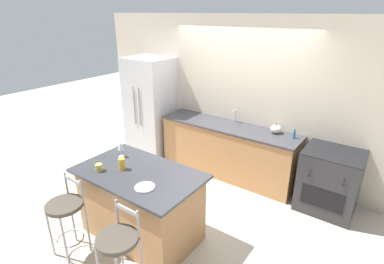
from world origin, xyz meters
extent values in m
plane|color=beige|center=(0.00, 0.00, 0.00)|extent=(18.00, 18.00, 0.00)
cube|color=beige|center=(0.00, 0.68, 1.35)|extent=(6.00, 0.07, 2.70)
cube|color=#A87547|center=(0.00, 0.37, 0.45)|extent=(2.42, 0.63, 0.89)
cube|color=#38383D|center=(0.00, 0.37, 0.91)|extent=(2.45, 0.67, 0.03)
cube|color=black|center=(0.00, 0.37, 0.92)|extent=(0.56, 0.35, 0.01)
cylinder|color=#ADAFB5|center=(0.00, 0.58, 1.04)|extent=(0.02, 0.02, 0.22)
cylinder|color=#ADAFB5|center=(0.00, 0.52, 1.14)|extent=(0.02, 0.12, 0.02)
cube|color=#A87547|center=(-0.10, -1.68, 0.45)|extent=(1.43, 0.82, 0.89)
cube|color=#38383D|center=(-0.10, -1.68, 0.91)|extent=(1.55, 0.94, 0.03)
cube|color=#BCBCC1|center=(-1.74, 0.29, 0.96)|extent=(0.86, 0.74, 1.93)
cylinder|color=#939399|center=(-1.81, -0.09, 1.06)|extent=(0.02, 0.02, 0.73)
cylinder|color=#939399|center=(-1.67, -0.09, 1.06)|extent=(0.02, 0.02, 0.73)
cube|color=#28282B|center=(1.70, 0.32, 0.46)|extent=(0.78, 0.68, 0.91)
cube|color=black|center=(1.70, -0.03, 0.35)|extent=(0.56, 0.01, 0.29)
cube|color=black|center=(1.70, 0.32, 0.92)|extent=(0.78, 0.68, 0.02)
cylinder|color=black|center=(1.48, -0.03, 0.71)|extent=(0.03, 0.02, 0.03)
cylinder|color=black|center=(1.92, -0.03, 0.71)|extent=(0.03, 0.02, 0.03)
cylinder|color=black|center=(1.48, -0.03, 0.64)|extent=(0.03, 0.02, 0.03)
cylinder|color=black|center=(1.92, -0.03, 0.64)|extent=(0.03, 0.02, 0.03)
cylinder|color=#99999E|center=(-0.71, -2.57, 0.34)|extent=(0.02, 0.02, 0.67)
cylinder|color=#99999E|center=(-0.41, -2.57, 0.34)|extent=(0.02, 0.02, 0.67)
cylinder|color=#99999E|center=(-0.71, -2.27, 0.34)|extent=(0.02, 0.02, 0.67)
cylinder|color=#99999E|center=(-0.41, -2.27, 0.34)|extent=(0.02, 0.02, 0.67)
torus|color=#99999E|center=(-0.56, -2.42, 0.21)|extent=(0.32, 0.32, 0.02)
cylinder|color=#4C4238|center=(-0.56, -2.42, 0.69)|extent=(0.42, 0.42, 0.04)
cylinder|color=#99999E|center=(-0.71, -2.27, 0.86)|extent=(0.02, 0.02, 0.28)
cylinder|color=#99999E|center=(-0.41, -2.27, 0.86)|extent=(0.02, 0.02, 0.28)
cube|color=#99999E|center=(-0.56, -2.27, 0.95)|extent=(0.30, 0.02, 0.04)
cylinder|color=#99999E|center=(0.20, -2.29, 0.34)|extent=(0.02, 0.02, 0.67)
cylinder|color=#4C4238|center=(0.35, -2.44, 0.69)|extent=(0.42, 0.42, 0.04)
cylinder|color=#99999E|center=(0.20, -2.29, 0.86)|extent=(0.02, 0.02, 0.28)
cylinder|color=#99999E|center=(0.50, -2.29, 0.86)|extent=(0.02, 0.02, 0.28)
cube|color=#99999E|center=(0.35, -2.29, 0.95)|extent=(0.30, 0.02, 0.04)
cylinder|color=white|center=(0.20, -1.88, 0.94)|extent=(0.23, 0.23, 0.01)
torus|color=white|center=(0.20, -1.88, 0.94)|extent=(0.22, 0.22, 0.01)
cylinder|color=white|center=(-0.58, -1.52, 0.93)|extent=(0.07, 0.07, 0.00)
cylinder|color=white|center=(-0.58, -1.52, 0.98)|extent=(0.01, 0.01, 0.10)
cone|color=white|center=(-0.58, -1.52, 1.09)|extent=(0.07, 0.07, 0.11)
cylinder|color=#C1B251|center=(-0.51, -1.93, 0.97)|extent=(0.09, 0.09, 0.09)
torus|color=#C1B251|center=(-0.47, -1.93, 0.98)|extent=(0.06, 0.01, 0.06)
cylinder|color=gold|center=(-0.32, -1.74, 1.00)|extent=(0.08, 0.08, 0.14)
ellipsoid|color=beige|center=(0.78, 0.49, 1.00)|extent=(0.17, 0.17, 0.13)
cylinder|color=brown|center=(0.78, 0.49, 1.08)|extent=(0.02, 0.02, 0.02)
cylinder|color=teal|center=(1.08, 0.46, 0.99)|extent=(0.04, 0.04, 0.12)
cylinder|color=black|center=(1.08, 0.46, 1.06)|extent=(0.02, 0.02, 0.03)
camera|label=1|loc=(2.28, -3.87, 2.74)|focal=28.00mm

